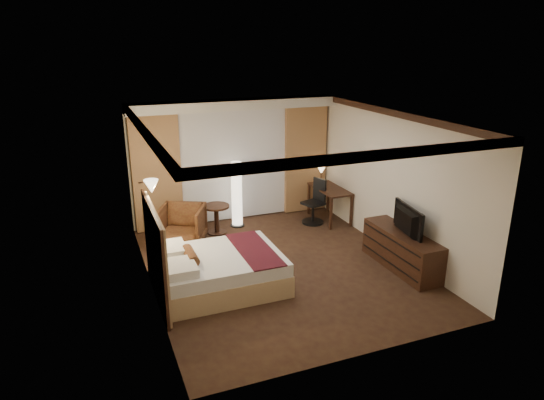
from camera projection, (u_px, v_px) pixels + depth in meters
name	position (u px, v px, depth m)	size (l,w,h in m)	color
floor	(280.00, 267.00, 8.71)	(4.50, 5.50, 0.01)	#331B13
ceiling	(281.00, 117.00, 7.86)	(4.50, 5.50, 0.01)	white
back_wall	(233.00, 160.00, 10.71)	(4.50, 0.02, 2.70)	white
left_wall	(147.00, 212.00, 7.50)	(0.02, 5.50, 2.70)	white
right_wall	(391.00, 182.00, 9.07)	(0.02, 5.50, 2.70)	white
crown_molding	(281.00, 120.00, 7.88)	(4.50, 5.50, 0.12)	black
soffit	(235.00, 105.00, 10.10)	(4.50, 0.50, 0.20)	white
curtain_sheer	(234.00, 165.00, 10.67)	(2.48, 0.04, 2.45)	silver
curtain_left_drape	(157.00, 174.00, 10.03)	(1.00, 0.14, 2.45)	#A07449
curtain_right_drape	(305.00, 159.00, 11.21)	(1.00, 0.14, 2.45)	#A07449
wall_sconce	(151.00, 186.00, 7.88)	(0.24, 0.24, 0.24)	white
bed	(220.00, 271.00, 7.93)	(1.99, 1.55, 0.58)	white
headboard	(156.00, 255.00, 7.44)	(0.12, 1.85, 1.50)	tan
armchair	(182.00, 224.00, 9.57)	(0.84, 0.79, 0.87)	#451D14
side_table	(217.00, 219.00, 10.16)	(0.56, 0.56, 0.62)	black
floor_lamp	(237.00, 194.00, 10.42)	(0.31, 0.31, 1.46)	white
desk	(329.00, 204.00, 10.88)	(0.55, 1.19, 0.75)	black
desk_lamp	(321.00, 176.00, 11.10)	(0.18, 0.18, 0.34)	#FFD899
office_chair	(313.00, 202.00, 10.65)	(0.48, 0.48, 1.00)	black
dresser	(402.00, 250.00, 8.59)	(0.50, 1.75, 0.68)	black
television	(403.00, 217.00, 8.39)	(0.99, 0.57, 0.13)	black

